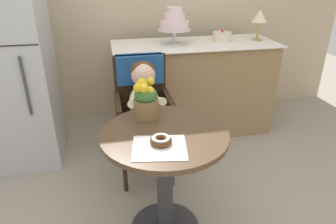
{
  "coord_description": "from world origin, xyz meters",
  "views": [
    {
      "loc": [
        -0.28,
        -1.46,
        1.55
      ],
      "look_at": [
        0.05,
        0.15,
        0.77
      ],
      "focal_mm": 32.73,
      "sensor_mm": 36.0,
      "label": 1
    }
  ],
  "objects_px": {
    "wicker_chair": "(142,98)",
    "table_lamp": "(260,17)",
    "seated_child": "(145,101)",
    "donut_front": "(161,140)",
    "flower_vase": "(146,100)",
    "tiered_cake_stand": "(174,23)",
    "refrigerator": "(8,64)",
    "cafe_table": "(165,164)",
    "round_layer_cake": "(222,37)"
  },
  "relations": [
    {
      "from": "wicker_chair",
      "to": "table_lamp",
      "type": "relative_size",
      "value": 3.35
    },
    {
      "from": "seated_child",
      "to": "donut_front",
      "type": "bearing_deg",
      "value": -90.24
    },
    {
      "from": "wicker_chair",
      "to": "flower_vase",
      "type": "relative_size",
      "value": 3.8
    },
    {
      "from": "tiered_cake_stand",
      "to": "table_lamp",
      "type": "height_order",
      "value": "tiered_cake_stand"
    },
    {
      "from": "table_lamp",
      "to": "donut_front",
      "type": "bearing_deg",
      "value": -130.57
    },
    {
      "from": "donut_front",
      "to": "table_lamp",
      "type": "height_order",
      "value": "table_lamp"
    },
    {
      "from": "wicker_chair",
      "to": "refrigerator",
      "type": "distance_m",
      "value": 1.11
    },
    {
      "from": "cafe_table",
      "to": "table_lamp",
      "type": "distance_m",
      "value": 1.85
    },
    {
      "from": "seated_child",
      "to": "flower_vase",
      "type": "bearing_deg",
      "value": -95.61
    },
    {
      "from": "flower_vase",
      "to": "cafe_table",
      "type": "bearing_deg",
      "value": -70.17
    },
    {
      "from": "wicker_chair",
      "to": "tiered_cake_stand",
      "type": "xyz_separation_m",
      "value": [
        0.38,
        0.6,
        0.46
      ]
    },
    {
      "from": "seated_child",
      "to": "flower_vase",
      "type": "xyz_separation_m",
      "value": [
        -0.03,
        -0.34,
        0.16
      ]
    },
    {
      "from": "donut_front",
      "to": "tiered_cake_stand",
      "type": "height_order",
      "value": "tiered_cake_stand"
    },
    {
      "from": "cafe_table",
      "to": "seated_child",
      "type": "bearing_deg",
      "value": 94.17
    },
    {
      "from": "flower_vase",
      "to": "refrigerator",
      "type": "distance_m",
      "value": 1.33
    },
    {
      "from": "flower_vase",
      "to": "table_lamp",
      "type": "height_order",
      "value": "table_lamp"
    },
    {
      "from": "round_layer_cake",
      "to": "donut_front",
      "type": "bearing_deg",
      "value": -120.79
    },
    {
      "from": "seated_child",
      "to": "round_layer_cake",
      "type": "relative_size",
      "value": 4.06
    },
    {
      "from": "donut_front",
      "to": "cafe_table",
      "type": "bearing_deg",
      "value": 70.27
    },
    {
      "from": "wicker_chair",
      "to": "round_layer_cake",
      "type": "height_order",
      "value": "round_layer_cake"
    },
    {
      "from": "wicker_chair",
      "to": "refrigerator",
      "type": "relative_size",
      "value": 0.56
    },
    {
      "from": "table_lamp",
      "to": "refrigerator",
      "type": "bearing_deg",
      "value": -174.85
    },
    {
      "from": "flower_vase",
      "to": "round_layer_cake",
      "type": "bearing_deg",
      "value": 51.57
    },
    {
      "from": "seated_child",
      "to": "round_layer_cake",
      "type": "height_order",
      "value": "round_layer_cake"
    },
    {
      "from": "refrigerator",
      "to": "donut_front",
      "type": "bearing_deg",
      "value": -50.43
    },
    {
      "from": "cafe_table",
      "to": "table_lamp",
      "type": "relative_size",
      "value": 2.53
    },
    {
      "from": "flower_vase",
      "to": "table_lamp",
      "type": "xyz_separation_m",
      "value": [
        1.25,
        1.1,
        0.28
      ]
    },
    {
      "from": "tiered_cake_stand",
      "to": "round_layer_cake",
      "type": "bearing_deg",
      "value": 4.21
    },
    {
      "from": "cafe_table",
      "to": "refrigerator",
      "type": "height_order",
      "value": "refrigerator"
    },
    {
      "from": "table_lamp",
      "to": "refrigerator",
      "type": "height_order",
      "value": "refrigerator"
    },
    {
      "from": "flower_vase",
      "to": "refrigerator",
      "type": "bearing_deg",
      "value": 137.46
    },
    {
      "from": "seated_child",
      "to": "round_layer_cake",
      "type": "distance_m",
      "value": 1.2
    },
    {
      "from": "tiered_cake_stand",
      "to": "table_lamp",
      "type": "relative_size",
      "value": 1.16
    },
    {
      "from": "round_layer_cake",
      "to": "seated_child",
      "type": "bearing_deg",
      "value": -137.61
    },
    {
      "from": "donut_front",
      "to": "tiered_cake_stand",
      "type": "bearing_deg",
      "value": 74.73
    },
    {
      "from": "wicker_chair",
      "to": "round_layer_cake",
      "type": "distance_m",
      "value": 1.11
    },
    {
      "from": "wicker_chair",
      "to": "flower_vase",
      "type": "xyz_separation_m",
      "value": [
        -0.03,
        -0.5,
        0.2
      ]
    },
    {
      "from": "flower_vase",
      "to": "wicker_chair",
      "type": "bearing_deg",
      "value": 86.14
    },
    {
      "from": "tiered_cake_stand",
      "to": "refrigerator",
      "type": "distance_m",
      "value": 1.43
    },
    {
      "from": "cafe_table",
      "to": "round_layer_cake",
      "type": "xyz_separation_m",
      "value": [
        0.82,
        1.34,
        0.44
      ]
    },
    {
      "from": "tiered_cake_stand",
      "to": "donut_front",
      "type": "bearing_deg",
      "value": -105.27
    },
    {
      "from": "donut_front",
      "to": "flower_vase",
      "type": "bearing_deg",
      "value": 95.45
    },
    {
      "from": "seated_child",
      "to": "tiered_cake_stand",
      "type": "relative_size",
      "value": 2.2
    },
    {
      "from": "seated_child",
      "to": "flower_vase",
      "type": "relative_size",
      "value": 2.9
    },
    {
      "from": "flower_vase",
      "to": "tiered_cake_stand",
      "type": "distance_m",
      "value": 1.2
    },
    {
      "from": "tiered_cake_stand",
      "to": "table_lamp",
      "type": "xyz_separation_m",
      "value": [
        0.83,
        0.0,
        0.02
      ]
    },
    {
      "from": "donut_front",
      "to": "flower_vase",
      "type": "relative_size",
      "value": 0.46
    },
    {
      "from": "seated_child",
      "to": "table_lamp",
      "type": "xyz_separation_m",
      "value": [
        1.21,
        0.75,
        0.44
      ]
    },
    {
      "from": "seated_child",
      "to": "round_layer_cake",
      "type": "bearing_deg",
      "value": 42.39
    },
    {
      "from": "wicker_chair",
      "to": "round_layer_cake",
      "type": "xyz_separation_m",
      "value": [
        0.86,
        0.63,
        0.3
      ]
    }
  ]
}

